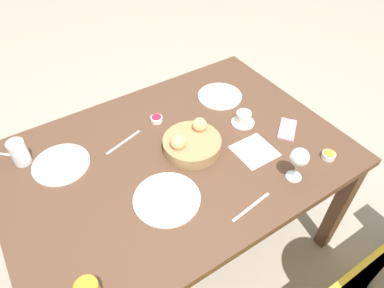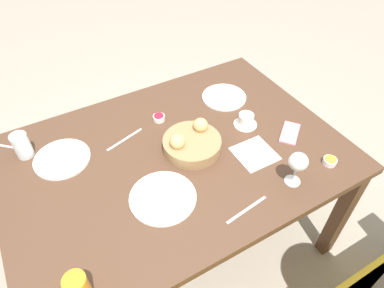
# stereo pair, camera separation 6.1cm
# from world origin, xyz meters

# --- Properties ---
(ground_plane) EXTENTS (10.00, 10.00, 0.00)m
(ground_plane) POSITION_xyz_m (0.00, 0.00, 0.00)
(ground_plane) COLOR gray
(dining_table) EXTENTS (1.46, 1.03, 0.71)m
(dining_table) POSITION_xyz_m (0.00, 0.00, 0.63)
(dining_table) COLOR #4C3323
(dining_table) RESTS_ON ground_plane
(bread_basket) EXTENTS (0.26, 0.26, 0.11)m
(bread_basket) POSITION_xyz_m (-0.08, 0.01, 0.74)
(bread_basket) COLOR #99754C
(bread_basket) RESTS_ON dining_table
(plate_near_left) EXTENTS (0.23, 0.23, 0.01)m
(plate_near_left) POSITION_xyz_m (-0.41, -0.23, 0.71)
(plate_near_left) COLOR white
(plate_near_left) RESTS_ON dining_table
(plate_near_right) EXTENTS (0.24, 0.24, 0.01)m
(plate_near_right) POSITION_xyz_m (0.43, -0.21, 0.71)
(plate_near_right) COLOR white
(plate_near_right) RESTS_ON dining_table
(plate_far_center) EXTENTS (0.26, 0.26, 0.01)m
(plate_far_center) POSITION_xyz_m (0.15, 0.19, 0.71)
(plate_far_center) COLOR white
(plate_far_center) RESTS_ON dining_table
(water_tumbler) EXTENTS (0.07, 0.07, 0.11)m
(water_tumbler) POSITION_xyz_m (0.56, -0.31, 0.77)
(water_tumbler) COLOR silver
(water_tumbler) RESTS_ON dining_table
(wine_glass) EXTENTS (0.08, 0.08, 0.16)m
(wine_glass) POSITION_xyz_m (-0.34, 0.38, 0.82)
(wine_glass) COLOR silver
(wine_glass) RESTS_ON dining_table
(coffee_cup) EXTENTS (0.11, 0.11, 0.06)m
(coffee_cup) POSITION_xyz_m (-0.38, 0.00, 0.74)
(coffee_cup) COLOR white
(coffee_cup) RESTS_ON dining_table
(jam_bowl_berry) EXTENTS (0.06, 0.06, 0.03)m
(jam_bowl_berry) POSITION_xyz_m (-0.04, -0.24, 0.72)
(jam_bowl_berry) COLOR white
(jam_bowl_berry) RESTS_ON dining_table
(jam_bowl_honey) EXTENTS (0.06, 0.06, 0.03)m
(jam_bowl_honey) POSITION_xyz_m (-0.54, 0.38, 0.72)
(jam_bowl_honey) COLOR white
(jam_bowl_honey) RESTS_ON dining_table
(fork_silver) EXTENTS (0.19, 0.07, 0.00)m
(fork_silver) POSITION_xyz_m (0.16, -0.19, 0.71)
(fork_silver) COLOR #B7B7BC
(fork_silver) RESTS_ON dining_table
(knife_silver) EXTENTS (0.20, 0.03, 0.00)m
(knife_silver) POSITION_xyz_m (-0.10, 0.40, 0.71)
(knife_silver) COLOR #B7B7BC
(knife_silver) RESTS_ON dining_table
(spoon_coffee) EXTENTS (0.12, 0.11, 0.00)m
(spoon_coffee) POSITION_xyz_m (0.63, -0.41, 0.71)
(spoon_coffee) COLOR #B7B7BC
(spoon_coffee) RESTS_ON dining_table
(napkin) EXTENTS (0.17, 0.17, 0.00)m
(napkin) POSITION_xyz_m (-0.30, 0.18, 0.71)
(napkin) COLOR white
(napkin) RESTS_ON dining_table
(cell_phone) EXTENTS (0.16, 0.15, 0.01)m
(cell_phone) POSITION_xyz_m (-0.52, 0.15, 0.71)
(cell_phone) COLOR pink
(cell_phone) RESTS_ON dining_table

